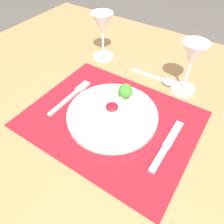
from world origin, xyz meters
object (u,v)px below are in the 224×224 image
knife (165,148)px  spoon (164,80)px  wine_glass_near (192,58)px  dinner_plate (112,113)px  fork (73,95)px  wine_glass_far (102,27)px

knife → spoon: 0.28m
knife → wine_glass_near: 0.28m
dinner_plate → fork: bearing=178.2°
dinner_plate → knife: dinner_plate is taller
wine_glass_near → wine_glass_far: (-0.33, 0.02, 0.00)m
knife → wine_glass_far: size_ratio=1.07×
fork → dinner_plate: bearing=-3.4°
spoon → wine_glass_near: size_ratio=1.00×
wine_glass_near → wine_glass_far: wine_glass_far is taller
wine_glass_far → knife: bearing=-35.5°
knife → spoon: spoon is taller
fork → spoon: size_ratio=1.08×
dinner_plate → knife: (0.17, -0.02, -0.01)m
spoon → wine_glass_far: size_ratio=0.98×
fork → wine_glass_far: (-0.05, 0.24, 0.12)m
spoon → wine_glass_near: (0.07, -0.00, 0.11)m
fork → knife: 0.32m
dinner_plate → fork: size_ratio=1.42×
dinner_plate → wine_glass_far: size_ratio=1.52×
fork → wine_glass_far: 0.27m
knife → fork: bearing=175.3°
wine_glass_far → wine_glass_near: bearing=-3.1°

